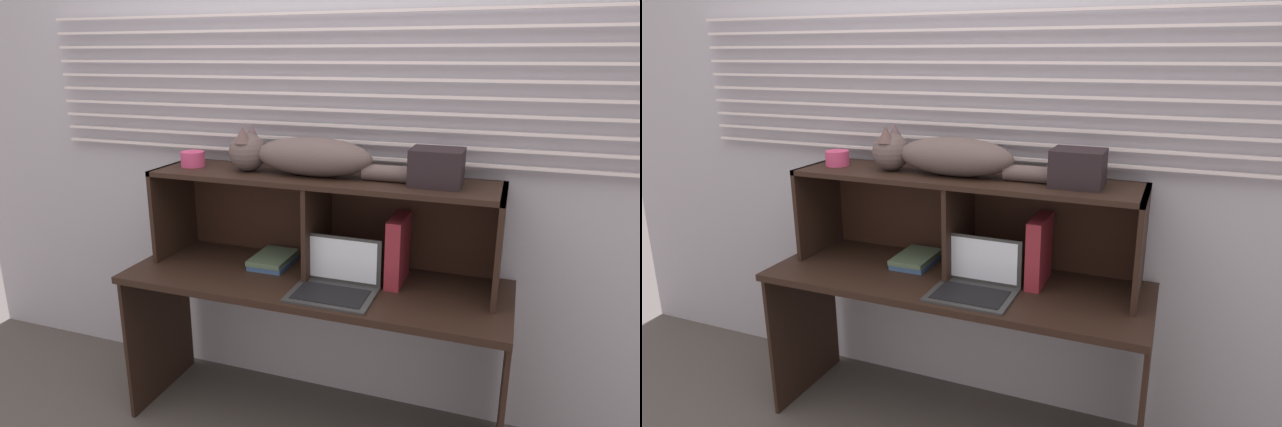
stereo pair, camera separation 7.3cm
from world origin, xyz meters
TOP-DOWN VIEW (x-y plane):
  - back_panel_with_blinds at (0.00, 0.55)m, footprint 4.40×0.08m
  - desk at (0.00, 0.23)m, footprint 1.62×0.56m
  - hutch_shelf_unit at (-0.00, 0.36)m, footprint 1.49×0.35m
  - cat at (-0.08, 0.33)m, footprint 0.85×0.19m
  - laptop at (0.13, 0.14)m, footprint 0.33×0.25m
  - binder_upright at (0.34, 0.33)m, footprint 0.06×0.22m
  - book_stack at (-0.22, 0.33)m, footprint 0.16×0.24m
  - small_basket at (-0.61, 0.33)m, footprint 0.11×0.11m
  - storage_box at (0.48, 0.33)m, footprint 0.20×0.17m

SIDE VIEW (x-z plane):
  - desk at x=0.00m, z-range 0.23..0.95m
  - book_stack at x=-0.22m, z-range 0.72..0.76m
  - laptop at x=0.13m, z-range 0.66..0.86m
  - binder_upright at x=0.34m, z-range 0.72..1.00m
  - hutch_shelf_unit at x=0.00m, z-range 0.81..1.23m
  - small_basket at x=-0.61m, z-range 1.14..1.21m
  - storage_box at x=0.48m, z-range 1.14..1.29m
  - cat at x=-0.08m, z-range 1.12..1.32m
  - back_panel_with_blinds at x=0.00m, z-range 0.00..2.50m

